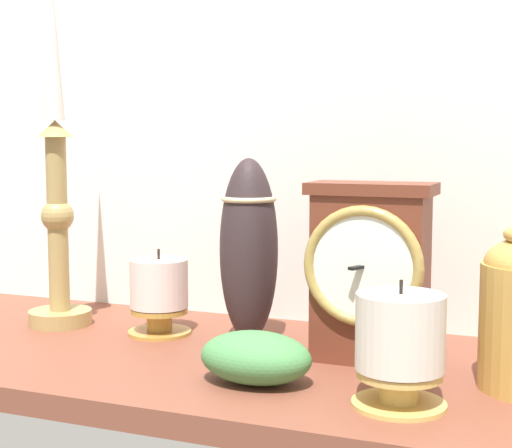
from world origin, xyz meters
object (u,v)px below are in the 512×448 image
pillar_candle_front (400,346)px  candlestick_tall_left (57,195)px  mantel_clock (369,271)px  pillar_candle_near_clock (159,294)px  tall_ceramic_vase (251,249)px

pillar_candle_front → candlestick_tall_left: bearing=162.8°
mantel_clock → pillar_candle_near_clock: size_ratio=1.83×
candlestick_tall_left → pillar_candle_near_clock: (13.58, 0.51, -11.25)cm
mantel_clock → tall_ceramic_vase: (-14.26, 3.17, 1.01)cm
mantel_clock → candlestick_tall_left: candlestick_tall_left is taller
mantel_clock → pillar_candle_front: size_ratio=1.68×
pillar_candle_near_clock → tall_ceramic_vase: tall_ceramic_vase is taller
pillar_candle_front → mantel_clock: bearing=115.0°
tall_ceramic_vase → pillar_candle_near_clock: bearing=-174.7°
mantel_clock → candlestick_tall_left: size_ratio=0.42×
pillar_candle_front → pillar_candle_near_clock: (-31.12, 14.38, -0.52)cm
mantel_clock → tall_ceramic_vase: bearing=167.5°
mantel_clock → tall_ceramic_vase: 14.64cm
candlestick_tall_left → tall_ceramic_vase: (24.73, 1.56, -5.56)cm
candlestick_tall_left → pillar_candle_near_clock: candlestick_tall_left is taller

